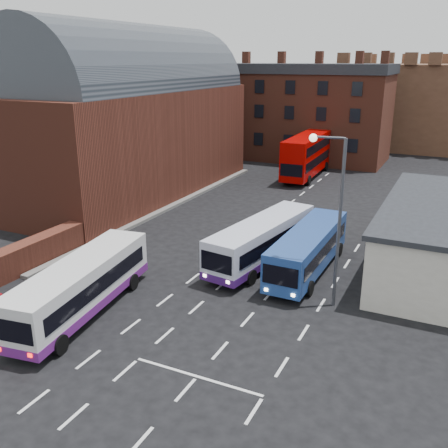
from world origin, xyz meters
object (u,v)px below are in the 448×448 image
at_px(street_lamp, 334,207).
at_px(pedestrian_beige, 60,302).
at_px(bus_white_inbound, 262,238).
at_px(pedestrian_red, 2,306).
at_px(bus_red_double, 307,155).
at_px(bus_white_outbound, 81,284).
at_px(bus_blue, 308,248).

distance_m(street_lamp, pedestrian_beige, 15.06).
bearing_deg(bus_white_inbound, pedestrian_red, 62.46).
distance_m(bus_white_inbound, bus_red_double, 25.98).
xyz_separation_m(bus_white_outbound, bus_blue, (9.10, 10.31, -0.06)).
bearing_deg(bus_white_outbound, bus_white_inbound, 52.34).
xyz_separation_m(bus_white_inbound, pedestrian_red, (-9.26, -12.79, -0.95)).
height_order(bus_white_inbound, bus_blue, bus_white_inbound).
height_order(bus_white_outbound, bus_white_inbound, same).
distance_m(bus_white_outbound, bus_white_inbound, 12.07).
relative_size(street_lamp, pedestrian_red, 6.32).
xyz_separation_m(bus_red_double, street_lamp, (10.17, -29.51, 3.09)).
bearing_deg(bus_blue, pedestrian_red, 46.19).
bearing_deg(pedestrian_beige, bus_white_inbound, -123.13).
xyz_separation_m(bus_white_inbound, bus_blue, (3.14, -0.18, -0.07)).
height_order(bus_white_outbound, bus_blue, bus_white_outbound).
relative_size(bus_white_outbound, bus_white_inbound, 1.00).
bearing_deg(bus_red_double, street_lamp, 107.37).
relative_size(bus_white_outbound, pedestrian_red, 7.30).
relative_size(bus_white_inbound, street_lamp, 1.16).
xyz_separation_m(pedestrian_red, pedestrian_beige, (2.39, 1.58, 0.03)).
bearing_deg(street_lamp, bus_white_outbound, -150.22).
distance_m(bus_white_outbound, bus_red_double, 36.05).
bearing_deg(bus_white_inbound, bus_red_double, -71.10).
xyz_separation_m(bus_white_inbound, street_lamp, (5.42, -3.98, 3.89)).
xyz_separation_m(bus_red_double, pedestrian_beige, (-2.13, -36.74, -1.73)).
relative_size(street_lamp, pedestrian_beige, 6.05).
height_order(bus_blue, pedestrian_red, bus_blue).
height_order(pedestrian_red, pedestrian_beige, pedestrian_beige).
bearing_deg(bus_white_inbound, street_lamp, 152.09).
bearing_deg(bus_red_double, pedestrian_beige, 85.04).
distance_m(street_lamp, pedestrian_red, 17.80).
distance_m(bus_white_outbound, bus_blue, 13.75).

